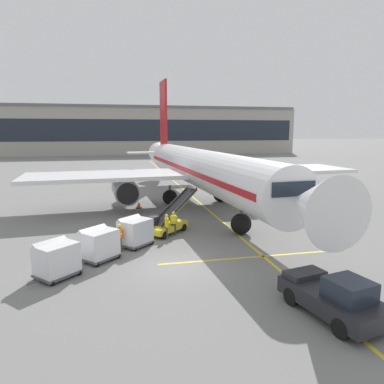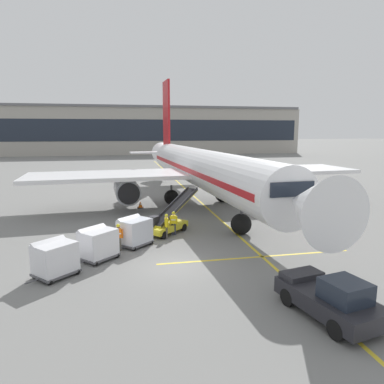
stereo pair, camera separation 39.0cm
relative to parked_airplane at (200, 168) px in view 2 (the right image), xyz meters
The scene contains 14 objects.
ground_plane 17.04m from the parked_airplane, 107.57° to the right, with size 600.00×600.00×0.00m, color slate.
parked_airplane is the anchor object (origin of this frame).
belt_loader 10.59m from the parked_airplane, 115.93° to the right, with size 4.66×4.62×3.01m.
baggage_cart_lead 13.98m from the parked_airplane, 120.82° to the right, with size 2.55×2.53×1.91m.
baggage_cart_second 16.90m from the parked_airplane, 123.53° to the right, with size 2.55×2.53×1.91m.
baggage_cart_third 19.70m from the parked_airplane, 125.14° to the right, with size 2.55×2.53×1.91m.
pushback_tug 22.63m from the parked_airplane, 89.11° to the right, with size 2.95×4.74×1.83m.
ground_crew_by_loader 11.07m from the parked_airplane, 112.76° to the right, with size 0.55×0.34×1.74m.
ground_crew_by_carts 11.90m from the parked_airplane, 114.22° to the right, with size 0.27×0.57×1.74m.
ground_crew_marshaller 15.21m from the parked_airplane, 122.46° to the right, with size 0.57×0.25×1.74m.
safety_cone_engine_keepout 6.93m from the parked_airplane, behind, with size 0.56×0.56×0.64m.
apron_guidance_line_lead_in 3.84m from the parked_airplane, 62.93° to the right, with size 0.20×110.00×0.01m.
apron_guidance_line_stop_bar 15.83m from the parked_airplane, 89.81° to the right, with size 12.00×0.20×0.01m.
terminal_building 85.63m from the parked_airplane, 90.43° to the left, with size 105.05×16.35×15.42m.
Camera 2 is at (-2.66, -18.33, 7.41)m, focal length 32.80 mm.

